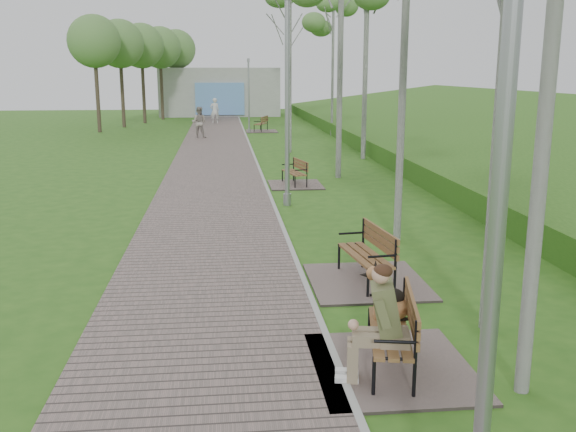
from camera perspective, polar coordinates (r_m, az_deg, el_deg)
name	(u,v)px	position (r m, az deg, el deg)	size (l,w,h in m)	color
walkway	(214,162)	(27.00, -6.55, 4.77)	(3.50, 67.00, 0.04)	#62554F
kerb	(256,162)	(27.04, -2.83, 4.86)	(0.10, 67.00, 0.05)	#999993
embankment	(546,163)	(28.84, 21.97, 4.39)	(14.00, 70.00, 1.60)	#447822
building_north	(220,92)	(56.24, -6.09, 10.93)	(10.00, 5.20, 4.00)	#9E9E99
bench_main	(387,334)	(8.32, 8.76, -10.37)	(2.00, 2.22, 1.74)	#62554F
bench_second	(365,270)	(11.66, 6.89, -4.81)	(2.05, 2.28, 1.26)	#62554F
bench_third	(294,180)	(21.44, 0.57, 3.25)	(1.74, 1.93, 1.07)	#62554F
bench_far	(261,128)	(40.83, -2.42, 7.82)	(1.96, 2.17, 1.20)	#62554F
lamp_post_near	(493,275)	(4.53, 17.79, -5.01)	(0.20, 0.20, 5.15)	gray
lamp_post_second	(287,108)	(17.92, -0.07, 9.57)	(0.23, 0.23, 5.86)	gray
lamp_post_third	(249,99)	(39.81, -3.50, 10.38)	(0.17, 0.17, 4.48)	gray
pedestrian_near	(215,111)	(47.47, -6.54, 9.28)	(0.67, 0.44, 1.83)	silver
pedestrian_far	(199,122)	(37.03, -7.91, 8.24)	(0.86, 0.67, 1.78)	gray
birch_far_c	(333,20)	(38.35, 4.05, 16.99)	(2.54, 2.54, 8.38)	silver
birch_distant_a	(287,12)	(47.21, -0.11, 17.72)	(2.98, 2.98, 9.95)	silver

